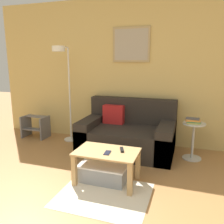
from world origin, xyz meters
name	(u,v)px	position (x,y,z in m)	size (l,w,h in m)	color
wall_back	(138,72)	(0.00, 3.20, 1.28)	(5.60, 0.09, 2.55)	#D6B76B
area_rug	(104,195)	(0.04, 1.31, 0.00)	(1.02, 0.85, 0.01)	beige
couch	(128,134)	(-0.05, 2.71, 0.28)	(1.51, 0.94, 0.85)	#28231E
coffee_table	(107,158)	(-0.03, 1.61, 0.32)	(0.77, 0.48, 0.41)	tan
storage_bin	(104,171)	(-0.08, 1.65, 0.11)	(0.60, 0.41, 0.22)	gray
floor_lamp	(64,79)	(-1.21, 2.71, 1.17)	(0.27, 0.56, 1.72)	white
side_table	(193,138)	(0.98, 2.70, 0.34)	(0.34, 0.34, 0.57)	silver
book_stack	(193,121)	(0.96, 2.68, 0.61)	(0.23, 0.19, 0.08)	#D8C666
remote_control	(122,150)	(0.14, 1.68, 0.42)	(0.04, 0.15, 0.02)	black
cell_phone	(108,153)	(0.00, 1.55, 0.41)	(0.07, 0.14, 0.01)	#1E2338
step_stool	(35,126)	(-1.95, 2.81, 0.23)	(0.48, 0.32, 0.42)	slate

